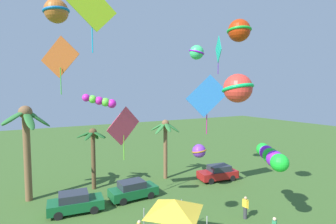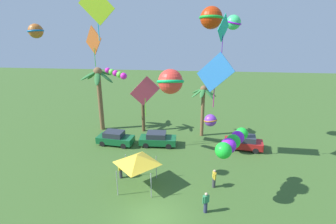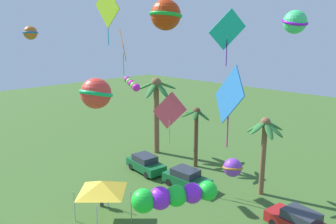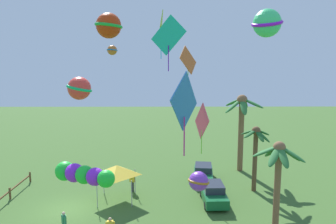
# 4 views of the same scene
# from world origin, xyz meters

# --- Properties ---
(palm_tree_0) EXTENTS (2.92, 3.09, 6.04)m
(palm_tree_0) POSITION_xyz_m (3.52, 14.27, 4.49)
(palm_tree_0) COLOR brown
(palm_tree_0) RESTS_ON ground
(palm_tree_1) EXTENTS (2.81, 2.72, 5.59)m
(palm_tree_1) POSITION_xyz_m (-3.58, 14.91, 4.05)
(palm_tree_1) COLOR brown
(palm_tree_1) RESTS_ON ground
(palm_tree_2) EXTENTS (3.75, 3.93, 7.77)m
(palm_tree_2) POSITION_xyz_m (-8.84, 14.91, 5.57)
(palm_tree_2) COLOR brown
(palm_tree_2) RESTS_ON ground
(parked_car_0) EXTENTS (3.94, 1.82, 1.51)m
(parked_car_0) POSITION_xyz_m (-1.29, 11.08, 0.75)
(parked_car_0) COLOR #145B2D
(parked_car_0) RESTS_ON ground
(parked_car_1) EXTENTS (4.08, 2.16, 1.51)m
(parked_car_1) POSITION_xyz_m (-5.92, 10.83, 0.75)
(parked_car_1) COLOR #145B2D
(parked_car_1) RESTS_ON ground
(parked_car_2) EXTENTS (4.11, 2.25, 1.51)m
(parked_car_2) POSITION_xyz_m (7.83, 11.19, 0.75)
(parked_car_2) COLOR #A51919
(parked_car_2) RESTS_ON ground
(spectator_1) EXTENTS (0.31, 0.54, 1.59)m
(spectator_1) POSITION_xyz_m (-3.50, 4.54, 0.81)
(spectator_1) COLOR #38383D
(spectator_1) RESTS_ON ground
(festival_tent) EXTENTS (2.86, 2.86, 2.85)m
(festival_tent) POSITION_xyz_m (-1.78, 3.50, 2.47)
(festival_tent) COLOR #9E9EA3
(festival_tent) RESTS_ON ground
(kite_diamond_0) EXTENTS (2.13, 1.68, 3.70)m
(kite_diamond_0) POSITION_xyz_m (-6.82, 9.40, 11.03)
(kite_diamond_0) COLOR #CA5D26
(kite_diamond_1) EXTENTS (2.88, 0.80, 4.14)m
(kite_diamond_1) POSITION_xyz_m (-2.34, 10.21, 6.21)
(kite_diamond_1) COLOR #E94260
(kite_tube_2) EXTENTS (2.12, 0.98, 0.95)m
(kite_tube_2) POSITION_xyz_m (-4.53, 8.41, 8.26)
(kite_tube_2) COLOR #E221BF
(kite_diamond_3) EXTENTS (3.14, 1.73, 4.91)m
(kite_diamond_3) POSITION_xyz_m (4.23, 8.44, 8.46)
(kite_diamond_3) COLOR #276DBB
(kite_ball_4) EXTENTS (2.09, 2.09, 1.38)m
(kite_ball_4) POSITION_xyz_m (5.96, 12.39, 12.64)
(kite_ball_4) COLOR #3DDB76
(kite_diamond_5) EXTENTS (1.04, 1.92, 3.00)m
(kite_diamond_5) POSITION_xyz_m (4.58, 7.52, 12.14)
(kite_diamond_5) COLOR #17B591
(kite_tube_6) EXTENTS (2.62, 3.70, 1.14)m
(kite_tube_6) POSITION_xyz_m (5.22, 2.72, 4.62)
(kite_tube_6) COLOR green
(kite_diamond_7) EXTENTS (2.97, 0.39, 4.13)m
(kite_diamond_7) POSITION_xyz_m (-5.33, 6.97, 13.76)
(kite_diamond_7) COLOR #94C21C
(kite_ball_8) EXTENTS (1.79, 1.80, 1.45)m
(kite_ball_8) POSITION_xyz_m (3.42, 4.10, 12.83)
(kite_ball_8) COLOR #BF300B
(kite_ball_9) EXTENTS (1.92, 1.92, 1.54)m
(kite_ball_9) POSITION_xyz_m (1.00, 1.61, 9.08)
(kite_ball_9) COLOR #EF3A2F
(kite_ball_10) EXTENTS (1.83, 1.83, 1.18)m
(kite_ball_10) POSITION_xyz_m (4.11, 9.32, 3.77)
(kite_ball_10) COLOR purple
(kite_ball_11) EXTENTS (1.40, 1.39, 0.91)m
(kite_ball_11) POSITION_xyz_m (-7.79, 2.38, 12.02)
(kite_ball_11) COLOR #B55F24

